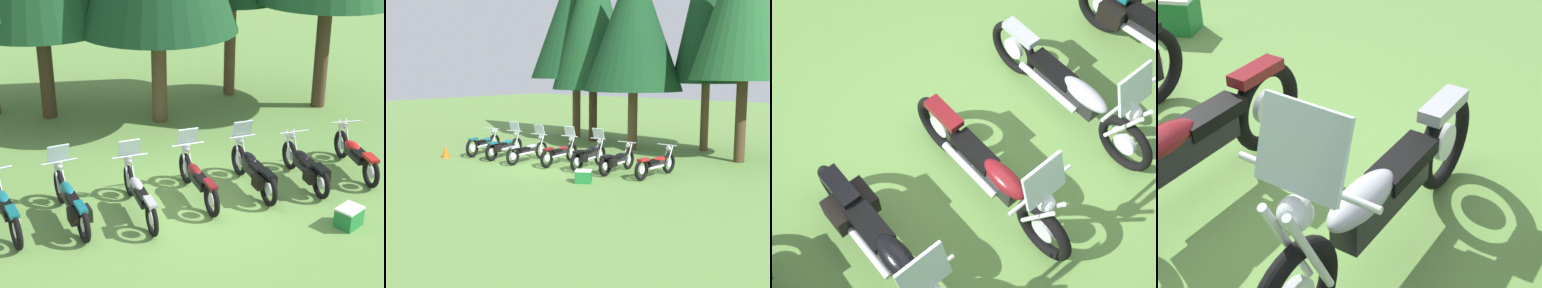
{
  "view_description": "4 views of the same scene",
  "coord_description": "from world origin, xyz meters",
  "views": [
    {
      "loc": [
        -2.85,
        -11.14,
        6.3
      ],
      "look_at": [
        0.09,
        0.73,
        0.94
      ],
      "focal_mm": 57.83,
      "sensor_mm": 36.0,
      "label": 1
    },
    {
      "loc": [
        12.12,
        -13.57,
        3.45
      ],
      "look_at": [
        0.99,
        -0.07,
        0.86
      ],
      "focal_mm": 47.21,
      "sensor_mm": 36.0,
      "label": 2
    },
    {
      "loc": [
        1.85,
        2.22,
        5.57
      ],
      "look_at": [
        0.19,
        -0.22,
        0.76
      ],
      "focal_mm": 55.57,
      "sensor_mm": 36.0,
      "label": 3
    },
    {
      "loc": [
        -2.78,
        1.88,
        2.53
      ],
      "look_at": [
        -1.12,
        -0.2,
        0.8
      ],
      "focal_mm": 55.67,
      "sensor_mm": 36.0,
      "label": 4
    }
  ],
  "objects": [
    {
      "name": "motorcycle_4",
      "position": [
        1.31,
        0.12,
        0.47
      ],
      "size": [
        0.66,
        2.22,
        1.37
      ],
      "rotation": [
        0.0,
        0.0,
        1.67
      ],
      "color": "black",
      "rests_on": "ground_plane"
    },
    {
      "name": "motorcycle_2",
      "position": [
        -1.25,
        -0.3,
        0.45
      ],
      "size": [
        0.76,
        2.37,
        1.35
      ],
      "rotation": [
        0.0,
        0.0,
        1.68
      ],
      "color": "black",
      "rests_on": "ground_plane"
    },
    {
      "name": "ground_plane",
      "position": [
        0.0,
        0.0,
        0.0
      ],
      "size": [
        80.0,
        80.0,
        0.0
      ],
      "primitive_type": "plane",
      "color": "#608C42"
    },
    {
      "name": "motorcycle_3",
      "position": [
        0.05,
        0.05,
        0.45
      ],
      "size": [
        0.73,
        2.25,
        1.36
      ],
      "rotation": [
        0.0,
        0.0,
        1.68
      ],
      "color": "black",
      "rests_on": "ground_plane"
    }
  ]
}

